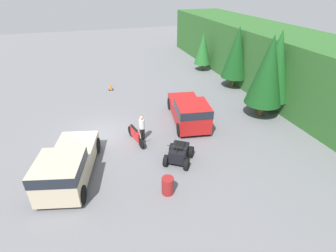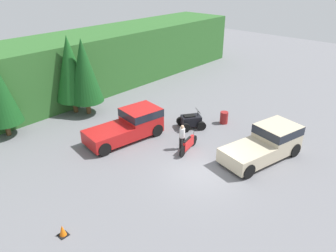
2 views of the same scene
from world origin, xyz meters
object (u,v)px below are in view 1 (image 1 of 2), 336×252
object	(u,v)px
pickup_truck_second	(66,166)
pickup_truck_red	(189,111)
rider_person	(142,127)
traffic_cone	(111,87)
steel_barrel	(168,186)
quad_atv	(179,153)
dirt_bike	(136,135)

from	to	relation	value
pickup_truck_second	pickup_truck_red	bearing A→B (deg)	129.26
rider_person	traffic_cone	size ratio (longest dim) A/B	3.04
pickup_truck_second	steel_barrel	distance (m)	5.02
quad_atv	steel_barrel	world-z (taller)	quad_atv
pickup_truck_red	pickup_truck_second	xyz separation A→B (m)	(3.75, -7.91, -0.00)
dirt_bike	quad_atv	size ratio (longest dim) A/B	1.00
traffic_cone	steel_barrel	size ratio (longest dim) A/B	0.62
traffic_cone	steel_barrel	xyz separation A→B (m)	(14.04, 0.97, 0.19)
traffic_cone	dirt_bike	bearing A→B (deg)	2.70
pickup_truck_red	steel_barrel	distance (m)	6.95
pickup_truck_red	pickup_truck_second	distance (m)	8.76
rider_person	pickup_truck_red	bearing A→B (deg)	76.48
quad_atv	traffic_cone	world-z (taller)	quad_atv
steel_barrel	dirt_bike	bearing A→B (deg)	-173.67
pickup_truck_second	quad_atv	xyz separation A→B (m)	(0.07, 5.80, -0.48)
pickup_truck_red	steel_barrel	world-z (taller)	pickup_truck_red
pickup_truck_second	rider_person	xyz separation A→B (m)	(-2.68, 4.35, -0.08)
quad_atv	steel_barrel	bearing A→B (deg)	2.47
traffic_cone	steel_barrel	bearing A→B (deg)	3.95
pickup_truck_red	steel_barrel	size ratio (longest dim) A/B	6.15
quad_atv	traffic_cone	bearing A→B (deg)	-134.88
pickup_truck_second	traffic_cone	bearing A→B (deg)	177.46
dirt_bike	steel_barrel	size ratio (longest dim) A/B	2.57
dirt_bike	traffic_cone	world-z (taller)	dirt_bike
rider_person	traffic_cone	xyz separation A→B (m)	(-9.10, -0.87, -0.66)
pickup_truck_red	rider_person	bearing A→B (deg)	-64.24
pickup_truck_red	dirt_bike	xyz separation A→B (m)	(1.16, -4.00, -0.52)
pickup_truck_red	quad_atv	distance (m)	4.39
dirt_bike	quad_atv	xyz separation A→B (m)	(2.65, 1.88, 0.04)
pickup_truck_second	steel_barrel	xyz separation A→B (m)	(2.26, 4.45, -0.54)
quad_atv	rider_person	distance (m)	3.13
pickup_truck_second	traffic_cone	xyz separation A→B (m)	(-11.78, 3.48, -0.73)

